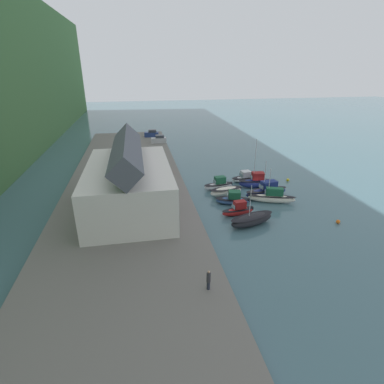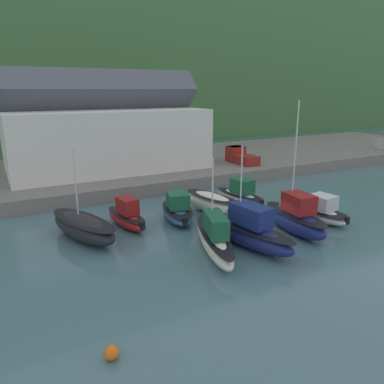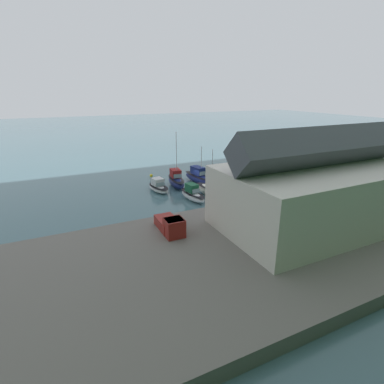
{
  "view_description": "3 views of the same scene",
  "coord_description": "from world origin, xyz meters",
  "px_view_note": "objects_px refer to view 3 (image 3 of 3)",
  "views": [
    {
      "loc": [
        -46.95,
        20.64,
        21.23
      ],
      "look_at": [
        -2.78,
        12.46,
        2.28
      ],
      "focal_mm": 28.0,
      "sensor_mm": 36.0,
      "label": 1
    },
    {
      "loc": [
        -16.14,
        -19.49,
        10.04
      ],
      "look_at": [
        -1.01,
        8.14,
        1.35
      ],
      "focal_mm": 35.0,
      "sensor_mm": 36.0,
      "label": 2
    },
    {
      "loc": [
        21.14,
        44.15,
        15.59
      ],
      "look_at": [
        4.09,
        8.66,
        2.16
      ],
      "focal_mm": 28.0,
      "sensor_mm": 36.0,
      "label": 3
    }
  ],
  "objects_px": {
    "moored_boat_3": "(210,191)",
    "moored_boat_7": "(176,180)",
    "moored_boat_0": "(264,181)",
    "pickup_truck_0": "(171,225)",
    "moored_boat_5": "(211,176)",
    "mooring_buoy_0": "(151,176)",
    "moored_boat_2": "(228,188)",
    "moored_boat_6": "(199,177)",
    "person_on_quay": "(370,177)",
    "moored_boat_4": "(193,194)",
    "moored_boat_8": "(158,187)",
    "moored_boat_1": "(250,185)",
    "mooring_buoy_1": "(232,167)"
  },
  "relations": [
    {
      "from": "moored_boat_3",
      "to": "moored_boat_6",
      "type": "xyz_separation_m",
      "value": [
        -1.55,
        -6.87,
        0.18
      ]
    },
    {
      "from": "mooring_buoy_0",
      "to": "moored_boat_2",
      "type": "bearing_deg",
      "value": 120.13
    },
    {
      "from": "moored_boat_2",
      "to": "moored_boat_6",
      "type": "bearing_deg",
      "value": -60.72
    },
    {
      "from": "moored_boat_2",
      "to": "moored_boat_4",
      "type": "distance_m",
      "value": 6.58
    },
    {
      "from": "moored_boat_1",
      "to": "moored_boat_0",
      "type": "bearing_deg",
      "value": -173.37
    },
    {
      "from": "person_on_quay",
      "to": "mooring_buoy_0",
      "type": "bearing_deg",
      "value": -38.63
    },
    {
      "from": "moored_boat_3",
      "to": "moored_boat_5",
      "type": "relative_size",
      "value": 0.78
    },
    {
      "from": "moored_boat_6",
      "to": "moored_boat_8",
      "type": "xyz_separation_m",
      "value": [
        7.97,
        1.15,
        -0.32
      ]
    },
    {
      "from": "moored_boat_8",
      "to": "pickup_truck_0",
      "type": "relative_size",
      "value": 1.14
    },
    {
      "from": "moored_boat_8",
      "to": "person_on_quay",
      "type": "height_order",
      "value": "person_on_quay"
    },
    {
      "from": "moored_boat_5",
      "to": "pickup_truck_0",
      "type": "height_order",
      "value": "moored_boat_5"
    },
    {
      "from": "moored_boat_7",
      "to": "moored_boat_8",
      "type": "bearing_deg",
      "value": 22.19
    },
    {
      "from": "moored_boat_4",
      "to": "moored_boat_5",
      "type": "bearing_deg",
      "value": -142.55
    },
    {
      "from": "moored_boat_7",
      "to": "person_on_quay",
      "type": "relative_size",
      "value": 4.36
    },
    {
      "from": "moored_boat_0",
      "to": "moored_boat_6",
      "type": "relative_size",
      "value": 0.91
    },
    {
      "from": "moored_boat_6",
      "to": "moored_boat_7",
      "type": "bearing_deg",
      "value": -6.27
    },
    {
      "from": "moored_boat_7",
      "to": "mooring_buoy_0",
      "type": "height_order",
      "value": "moored_boat_7"
    },
    {
      "from": "moored_boat_0",
      "to": "moored_boat_2",
      "type": "bearing_deg",
      "value": -13.91
    },
    {
      "from": "moored_boat_0",
      "to": "moored_boat_4",
      "type": "distance_m",
      "value": 14.05
    },
    {
      "from": "person_on_quay",
      "to": "moored_boat_5",
      "type": "bearing_deg",
      "value": -37.94
    },
    {
      "from": "moored_boat_0",
      "to": "pickup_truck_0",
      "type": "bearing_deg",
      "value": 11.65
    },
    {
      "from": "moored_boat_1",
      "to": "person_on_quay",
      "type": "height_order",
      "value": "person_on_quay"
    },
    {
      "from": "moored_boat_4",
      "to": "person_on_quay",
      "type": "relative_size",
      "value": 2.7
    },
    {
      "from": "moored_boat_5",
      "to": "mooring_buoy_0",
      "type": "height_order",
      "value": "moored_boat_5"
    },
    {
      "from": "mooring_buoy_0",
      "to": "moored_boat_8",
      "type": "bearing_deg",
      "value": 79.52
    },
    {
      "from": "moored_boat_2",
      "to": "moored_boat_3",
      "type": "distance_m",
      "value": 3.32
    },
    {
      "from": "pickup_truck_0",
      "to": "moored_boat_7",
      "type": "bearing_deg",
      "value": -113.07
    },
    {
      "from": "moored_boat_5",
      "to": "pickup_truck_0",
      "type": "bearing_deg",
      "value": 69.34
    },
    {
      "from": "moored_boat_8",
      "to": "mooring_buoy_0",
      "type": "xyz_separation_m",
      "value": [
        -1.58,
        -8.52,
        -0.46
      ]
    },
    {
      "from": "moored_boat_0",
      "to": "mooring_buoy_1",
      "type": "relative_size",
      "value": 12.68
    },
    {
      "from": "moored_boat_5",
      "to": "person_on_quay",
      "type": "xyz_separation_m",
      "value": [
        -20.24,
        15.78,
        1.44
      ]
    },
    {
      "from": "moored_boat_3",
      "to": "moored_boat_7",
      "type": "height_order",
      "value": "moored_boat_7"
    },
    {
      "from": "moored_boat_4",
      "to": "moored_boat_7",
      "type": "height_order",
      "value": "moored_boat_7"
    },
    {
      "from": "moored_boat_0",
      "to": "person_on_quay",
      "type": "bearing_deg",
      "value": 127.17
    },
    {
      "from": "moored_boat_7",
      "to": "person_on_quay",
      "type": "height_order",
      "value": "moored_boat_7"
    },
    {
      "from": "moored_boat_3",
      "to": "moored_boat_5",
      "type": "distance_m",
      "value": 7.87
    },
    {
      "from": "moored_boat_5",
      "to": "mooring_buoy_0",
      "type": "distance_m",
      "value": 11.6
    },
    {
      "from": "moored_boat_3",
      "to": "moored_boat_8",
      "type": "distance_m",
      "value": 8.6
    },
    {
      "from": "pickup_truck_0",
      "to": "mooring_buoy_0",
      "type": "distance_m",
      "value": 26.51
    },
    {
      "from": "moored_boat_1",
      "to": "person_on_quay",
      "type": "bearing_deg",
      "value": 144.87
    },
    {
      "from": "moored_boat_6",
      "to": "moored_boat_2",
      "type": "bearing_deg",
      "value": 96.12
    },
    {
      "from": "moored_boat_2",
      "to": "mooring_buoy_0",
      "type": "bearing_deg",
      "value": -45.35
    },
    {
      "from": "moored_boat_4",
      "to": "mooring_buoy_0",
      "type": "relative_size",
      "value": 10.13
    },
    {
      "from": "pickup_truck_0",
      "to": "person_on_quay",
      "type": "distance_m",
      "value": 35.41
    },
    {
      "from": "moored_boat_3",
      "to": "moored_boat_5",
      "type": "xyz_separation_m",
      "value": [
        -4.0,
        -6.78,
        0.08
      ]
    },
    {
      "from": "moored_boat_6",
      "to": "pickup_truck_0",
      "type": "distance_m",
      "value": 22.29
    },
    {
      "from": "moored_boat_3",
      "to": "person_on_quay",
      "type": "height_order",
      "value": "person_on_quay"
    },
    {
      "from": "moored_boat_1",
      "to": "moored_boat_2",
      "type": "distance_m",
      "value": 4.06
    },
    {
      "from": "moored_boat_4",
      "to": "person_on_quay",
      "type": "distance_m",
      "value": 28.81
    },
    {
      "from": "person_on_quay",
      "to": "moored_boat_0",
      "type": "bearing_deg",
      "value": -35.56
    }
  ]
}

